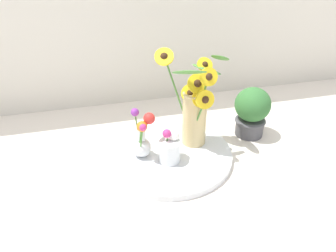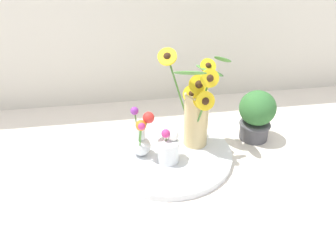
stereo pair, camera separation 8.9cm
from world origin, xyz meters
name	(u,v)px [view 2 (the right image)]	position (x,y,z in m)	size (l,w,h in m)	color
ground_plane	(165,162)	(0.00, 0.00, 0.00)	(6.00, 6.00, 0.00)	silver
serving_tray	(168,154)	(0.02, 0.03, 0.01)	(0.50, 0.50, 0.02)	silver
mason_jar_sunflowers	(197,109)	(0.13, 0.07, 0.18)	(0.26, 0.23, 0.39)	#D1B77A
vase_small_center	(169,148)	(0.01, -0.02, 0.08)	(0.08, 0.09, 0.13)	white
vase_bulb_right	(142,138)	(-0.08, 0.03, 0.10)	(0.09, 0.09, 0.21)	white
potted_plant	(257,114)	(0.40, 0.11, 0.12)	(0.15, 0.15, 0.22)	#4C4C51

